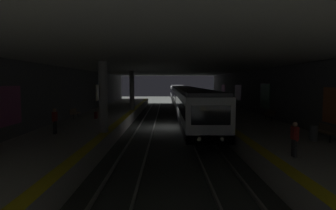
{
  "coord_description": "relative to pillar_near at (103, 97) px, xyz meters",
  "views": [
    {
      "loc": [
        -26.87,
        0.32,
        4.26
      ],
      "look_at": [
        4.52,
        0.11,
        1.77
      ],
      "focal_mm": 30.48,
      "sensor_mm": 36.0,
      "label": 1
    }
  ],
  "objects": [
    {
      "name": "ground_plane",
      "position": [
        8.62,
        -4.35,
        -3.33
      ],
      "size": [
        120.0,
        120.0,
        0.0
      ],
      "primitive_type": "plane",
      "color": "#383A38"
    },
    {
      "name": "track_left",
      "position": [
        8.62,
        -6.55,
        -3.25
      ],
      "size": [
        60.0,
        1.53,
        0.16
      ],
      "color": "gray",
      "rests_on": "ground"
    },
    {
      "name": "track_right",
      "position": [
        8.62,
        -2.15,
        -3.25
      ],
      "size": [
        60.0,
        1.53,
        0.16
      ],
      "color": "gray",
      "rests_on": "ground"
    },
    {
      "name": "platform_left",
      "position": [
        8.62,
        -10.9,
        -2.8
      ],
      "size": [
        60.0,
        5.3,
        1.06
      ],
      "color": "#B7B2A8",
      "rests_on": "ground"
    },
    {
      "name": "platform_right",
      "position": [
        8.62,
        2.2,
        -2.8
      ],
      "size": [
        60.0,
        5.3,
        1.06
      ],
      "color": "#B7B2A8",
      "rests_on": "ground"
    },
    {
      "name": "wall_left",
      "position": [
        8.65,
        -13.8,
        -0.52
      ],
      "size": [
        60.0,
        0.56,
        5.6
      ],
      "color": "slate",
      "rests_on": "ground"
    },
    {
      "name": "wall_right",
      "position": [
        8.61,
        5.1,
        -0.52
      ],
      "size": [
        60.0,
        0.56,
        5.6
      ],
      "color": "slate",
      "rests_on": "ground"
    },
    {
      "name": "ceiling_slab",
      "position": [
        8.62,
        -4.35,
        2.47
      ],
      "size": [
        60.0,
        19.4,
        0.4
      ],
      "color": "beige",
      "rests_on": "wall_left"
    },
    {
      "name": "pillar_near",
      "position": [
        0.0,
        0.0,
        0.0
      ],
      "size": [
        0.56,
        0.56,
        4.55
      ],
      "color": "gray",
      "rests_on": "platform_right"
    },
    {
      "name": "pillar_far",
      "position": [
        15.32,
        0.0,
        0.0
      ],
      "size": [
        0.56,
        0.56,
        4.55
      ],
      "color": "gray",
      "rests_on": "platform_right"
    },
    {
      "name": "metro_train",
      "position": [
        25.33,
        -6.55,
        -1.3
      ],
      "size": [
        55.33,
        2.83,
        3.49
      ],
      "color": "silver",
      "rests_on": "track_left"
    },
    {
      "name": "bench_left_near",
      "position": [
        -2.6,
        -12.88,
        -1.75
      ],
      "size": [
        1.7,
        0.47,
        0.86
      ],
      "color": "#262628",
      "rests_on": "platform_left"
    },
    {
      "name": "bench_left_mid",
      "position": [
        5.88,
        -12.88,
        -1.75
      ],
      "size": [
        1.7,
        0.47,
        0.86
      ],
      "color": "#262628",
      "rests_on": "platform_left"
    },
    {
      "name": "bench_left_far",
      "position": [
        24.39,
        -12.88,
        -1.75
      ],
      "size": [
        1.7,
        0.47,
        0.86
      ],
      "color": "#262628",
      "rests_on": "platform_left"
    },
    {
      "name": "bench_right_near",
      "position": [
        7.21,
        4.18,
        -1.75
      ],
      "size": [
        1.7,
        0.47,
        0.86
      ],
      "color": "#262628",
      "rests_on": "platform_right"
    },
    {
      "name": "bench_right_mid",
      "position": [
        18.26,
        4.18,
        -1.75
      ],
      "size": [
        1.7,
        0.47,
        0.86
      ],
      "color": "#262628",
      "rests_on": "platform_right"
    },
    {
      "name": "person_waiting_near",
      "position": [
        -0.54,
        2.94,
        -1.42
      ],
      "size": [
        0.6,
        0.22,
        1.59
      ],
      "color": "#252525",
      "rests_on": "platform_right"
    },
    {
      "name": "person_walking_mid",
      "position": [
        -6.16,
        -9.57,
        -1.46
      ],
      "size": [
        0.6,
        0.22,
        1.52
      ],
      "color": "#2D2D2D",
      "rests_on": "platform_left"
    },
    {
      "name": "person_standing_far",
      "position": [
        16.09,
        -11.09,
        -1.36
      ],
      "size": [
        0.6,
        0.23,
        1.68
      ],
      "color": "#3B3B3B",
      "rests_on": "platform_left"
    },
    {
      "name": "suitcase_rolling",
      "position": [
        7.08,
        2.25,
        -1.98
      ],
      "size": [
        0.44,
        0.21,
        0.89
      ],
      "color": "maroon",
      "rests_on": "platform_right"
    },
    {
      "name": "trash_bin",
      "position": [
        -2.81,
        -12.15,
        -1.85
      ],
      "size": [
        0.44,
        0.44,
        0.85
      ],
      "color": "#595B5E",
      "rests_on": "platform_left"
    }
  ]
}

